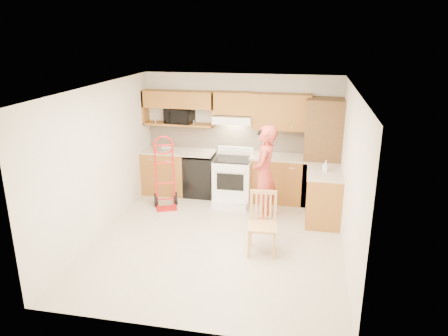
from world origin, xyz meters
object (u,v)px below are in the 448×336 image
(hand_truck, at_px, (165,176))
(dining_chair, at_px, (262,224))
(microwave, at_px, (179,116))
(person, at_px, (264,174))
(range, at_px, (232,177))

(hand_truck, distance_m, dining_chair, 2.49)
(microwave, height_order, dining_chair, microwave)
(microwave, height_order, hand_truck, microwave)
(person, distance_m, hand_truck, 1.94)
(microwave, relative_size, person, 0.32)
(hand_truck, relative_size, dining_chair, 1.35)
(dining_chair, bearing_deg, range, 108.95)
(range, relative_size, hand_truck, 0.83)
(microwave, xyz_separation_m, hand_truck, (-0.04, -0.93, -0.99))
(range, height_order, dining_chair, range)
(dining_chair, bearing_deg, microwave, 126.37)
(hand_truck, bearing_deg, person, -27.17)
(microwave, height_order, range, microwave)
(microwave, relative_size, dining_chair, 0.58)
(hand_truck, bearing_deg, dining_chair, -57.08)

